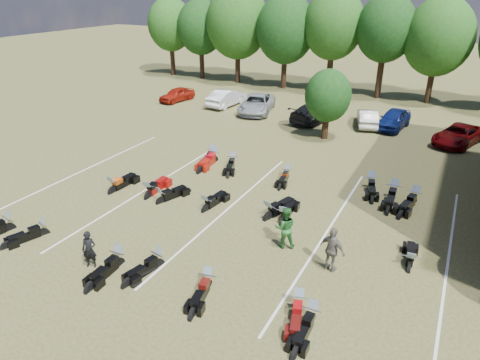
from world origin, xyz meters
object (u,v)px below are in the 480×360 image
Objects in this scene: car_0 at (177,95)px; motorcycle_14 at (212,158)px; motorcycle_0 at (43,235)px; person_black at (89,250)px; person_grey at (332,250)px; motorcycle_7 at (149,197)px; person_green at (285,228)px; motorcycle_3 at (119,266)px; car_4 at (394,119)px.

car_0 is 1.69× the size of motorcycle_14.
person_black is at bearing 8.20° from motorcycle_0.
person_grey is 0.77× the size of motorcycle_7.
motorcycle_14 is (-10.13, 7.93, -0.93)m from person_grey.
motorcycle_0 is at bearing -3.44° from person_green.
person_grey reaches higher than person_black.
person_grey reaches higher than motorcycle_3.
motorcycle_7 is at bearing -103.88° from motorcycle_14.
person_green reaches higher than motorcycle_7.
person_green is at bearing 35.47° from motorcycle_3.
motorcycle_0 is (-3.65, 0.70, -0.78)m from person_black.
person_green reaches higher than car_0.
motorcycle_7 is (1.84, 5.10, 0.00)m from motorcycle_0.
car_0 is at bearing 116.44° from motorcycle_3.
person_black is at bearing 11.70° from person_green.
person_black is 3.80m from motorcycle_0.
person_black is 0.74× the size of motorcycle_0.
motorcycle_0 is 0.94× the size of motorcycle_3.
car_4 reaches higher than motorcycle_14.
person_green is at bearing -55.28° from motorcycle_14.
car_0 reaches higher than motorcycle_3.
person_black is 0.70× the size of motorcycle_14.
person_black is at bearing -99.55° from car_4.
motorcycle_7 is at bearing -33.10° from person_green.
person_green reaches higher than motorcycle_14.
motorcycle_3 is 5.95m from motorcycle_7.
person_black reaches higher than motorcycle_0.
person_black reaches higher than car_4.
person_black is at bearing 43.79° from person_grey.
motorcycle_7 is 6.25m from motorcycle_14.
motorcycle_7 reaches higher than motorcycle_0.
motorcycle_14 is (1.95, 11.36, 0.00)m from motorcycle_0.
motorcycle_7 is (-2.72, 5.29, 0.00)m from motorcycle_3.
motorcycle_14 is (-1.70, 12.06, -0.78)m from person_black.
person_black is at bearing -51.85° from car_0.
motorcycle_7 is 1.10× the size of motorcycle_14.
motorcycle_3 is (4.56, -0.19, 0.00)m from motorcycle_0.
motorcycle_3 is at bearing 6.99° from person_black.
person_grey reaches higher than motorcycle_0.
car_0 reaches higher than motorcycle_14.
person_green is 6.90m from motorcycle_3.
person_black is 1.30m from motorcycle_3.
person_green is 10.73m from motorcycle_0.
person_black is 0.64× the size of motorcycle_7.
person_green is 1.00× the size of person_grey.
car_0 is 2.40× the size of person_black.
person_black is at bearing -94.84° from motorcycle_14.
motorcycle_3 is (13.01, -22.46, -0.64)m from car_0.
person_grey is at bearing -32.17° from car_0.
person_green is at bearing 0.30° from person_grey.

